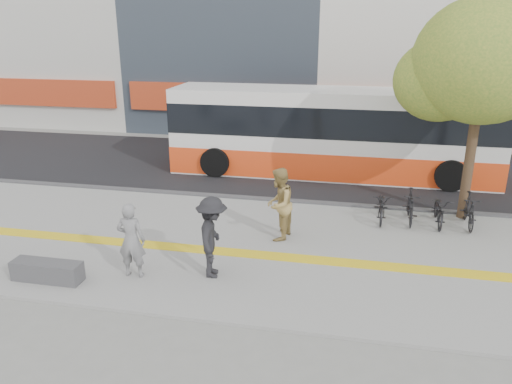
% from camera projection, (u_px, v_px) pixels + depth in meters
% --- Properties ---
extents(ground, '(120.00, 120.00, 0.00)m').
position_uv_depth(ground, '(177.00, 269.00, 11.79)').
color(ground, slate).
rests_on(ground, ground).
extents(sidewalk, '(40.00, 7.00, 0.08)m').
position_uv_depth(sidewalk, '(197.00, 242.00, 13.17)').
color(sidewalk, slate).
rests_on(sidewalk, ground).
extents(tactile_strip, '(40.00, 0.45, 0.01)m').
position_uv_depth(tactile_strip, '(190.00, 248.00, 12.69)').
color(tactile_strip, gold).
rests_on(tactile_strip, sidewalk).
extents(street, '(40.00, 8.00, 0.06)m').
position_uv_depth(street, '(254.00, 166.00, 20.12)').
color(street, black).
rests_on(street, ground).
extents(curb, '(40.00, 0.25, 0.14)m').
position_uv_depth(curb, '(230.00, 198.00, 16.40)').
color(curb, '#3E3E41').
rests_on(curb, ground).
extents(bench, '(1.60, 0.45, 0.45)m').
position_uv_depth(bench, '(47.00, 271.00, 11.08)').
color(bench, '#3E3E41').
rests_on(bench, sidewalk).
extents(street_tree, '(4.40, 3.80, 6.31)m').
position_uv_depth(street_tree, '(482.00, 63.00, 13.41)').
color(street_tree, '#362518').
rests_on(street_tree, sidewalk).
extents(bus, '(11.96, 2.84, 3.18)m').
position_uv_depth(bus, '(331.00, 135.00, 18.57)').
color(bus, silver).
rests_on(bus, street).
extents(bicycle_row, '(2.93, 1.65, 0.95)m').
position_uv_depth(bicycle_row, '(423.00, 208.00, 14.18)').
color(bicycle_row, black).
rests_on(bicycle_row, sidewalk).
extents(seated_woman, '(0.67, 0.46, 1.76)m').
position_uv_depth(seated_woman, '(131.00, 240.00, 11.07)').
color(seated_woman, black).
rests_on(seated_woman, sidewalk).
extents(pedestrian_tan, '(0.88, 1.05, 1.95)m').
position_uv_depth(pedestrian_tan, '(279.00, 204.00, 12.99)').
color(pedestrian_tan, '#9B8148').
rests_on(pedestrian_tan, sidewalk).
extents(pedestrian_dark, '(0.89, 1.32, 1.89)m').
position_uv_depth(pedestrian_dark, '(212.00, 237.00, 11.07)').
color(pedestrian_dark, black).
rests_on(pedestrian_dark, sidewalk).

